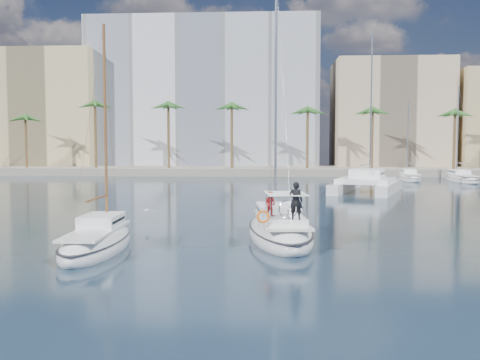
{
  "coord_description": "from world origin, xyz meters",
  "views": [
    {
      "loc": [
        0.53,
        -29.22,
        5.32
      ],
      "look_at": [
        -1.25,
        1.5,
        3.16
      ],
      "focal_mm": 40.0,
      "sensor_mm": 36.0,
      "label": 1
    }
  ],
  "objects": [
    {
      "name": "palm_centre",
      "position": [
        0.0,
        57.0,
        10.28
      ],
      "size": [
        3.6,
        3.6,
        12.3
      ],
      "color": "brown",
      "rests_on": "ground"
    },
    {
      "name": "ground",
      "position": [
        0.0,
        0.0,
        0.0
      ],
      "size": [
        160.0,
        160.0,
        0.0
      ],
      "primitive_type": "plane",
      "color": "black",
      "rests_on": "ground"
    },
    {
      "name": "quay",
      "position": [
        0.0,
        61.0,
        0.6
      ],
      "size": [
        120.0,
        14.0,
        1.2
      ],
      "primitive_type": "cube",
      "color": "gray",
      "rests_on": "ground"
    },
    {
      "name": "building_tan_left",
      "position": [
        -42.0,
        69.0,
        11.0
      ],
      "size": [
        22.0,
        14.0,
        22.0
      ],
      "primitive_type": "cube",
      "color": "tan",
      "rests_on": "ground"
    },
    {
      "name": "palm_left",
      "position": [
        -34.0,
        57.0,
        10.28
      ],
      "size": [
        3.6,
        3.6,
        12.3
      ],
      "color": "brown",
      "rests_on": "ground"
    },
    {
      "name": "seagull",
      "position": [
        -7.52,
        4.84,
        0.91
      ],
      "size": [
        1.19,
        0.51,
        0.22
      ],
      "color": "silver",
      "rests_on": "ground"
    },
    {
      "name": "building_modern",
      "position": [
        -12.0,
        73.0,
        14.0
      ],
      "size": [
        42.0,
        16.0,
        28.0
      ],
      "primitive_type": "cube",
      "color": "silver",
      "rests_on": "ground"
    },
    {
      "name": "moored_yacht_b",
      "position": [
        26.5,
        45.0,
        0.0
      ],
      "size": [
        3.32,
        10.83,
        13.72
      ],
      "primitive_type": null,
      "rotation": [
        0.0,
        0.0,
        -0.02
      ],
      "color": "silver",
      "rests_on": "ground"
    },
    {
      "name": "small_sloop",
      "position": [
        -8.01,
        -3.59,
        0.43
      ],
      "size": [
        2.82,
        8.46,
        12.06
      ],
      "rotation": [
        0.0,
        0.0,
        0.02
      ],
      "color": "silver",
      "rests_on": "ground"
    },
    {
      "name": "catamaran",
      "position": [
        10.84,
        28.81,
        1.15
      ],
      "size": [
        9.72,
        13.32,
        17.49
      ],
      "rotation": [
        0.0,
        0.0,
        -0.35
      ],
      "color": "silver",
      "rests_on": "ground"
    },
    {
      "name": "moored_yacht_a",
      "position": [
        20.0,
        47.0,
        0.0
      ],
      "size": [
        3.37,
        9.52,
        11.9
      ],
      "primitive_type": null,
      "rotation": [
        0.0,
        0.0,
        -0.07
      ],
      "color": "silver",
      "rests_on": "ground"
    },
    {
      "name": "main_sloop",
      "position": [
        1.04,
        0.1,
        0.51
      ],
      "size": [
        4.44,
        10.76,
        15.54
      ],
      "rotation": [
        0.0,
        0.0,
        0.11
      ],
      "color": "silver",
      "rests_on": "ground"
    },
    {
      "name": "building_beige",
      "position": [
        22.0,
        70.0,
        10.0
      ],
      "size": [
        20.0,
        14.0,
        20.0
      ],
      "primitive_type": "cube",
      "color": "tan",
      "rests_on": "ground"
    }
  ]
}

